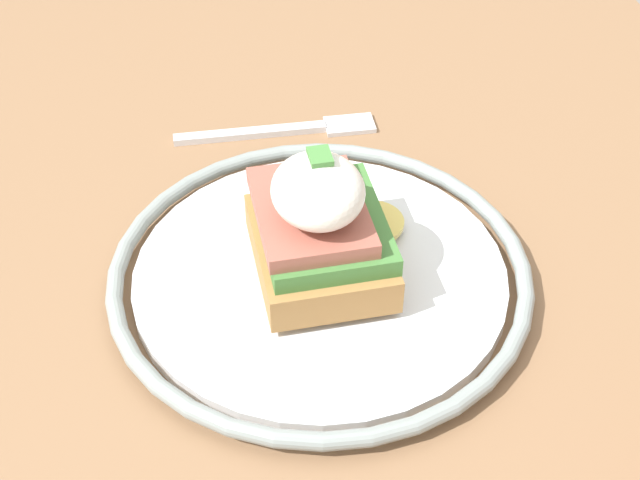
{
  "coord_description": "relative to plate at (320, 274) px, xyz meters",
  "views": [
    {
      "loc": [
        0.4,
        -0.05,
        1.13
      ],
      "look_at": [
        0.03,
        0.03,
        0.79
      ],
      "focal_mm": 50.0,
      "sensor_mm": 36.0,
      "label": 1
    }
  ],
  "objects": [
    {
      "name": "fork",
      "position": [
        -0.16,
        0.01,
        -0.01
      ],
      "size": [
        0.02,
        0.15,
        0.0
      ],
      "color": "silver",
      "rests_on": "dining_table"
    },
    {
      "name": "dining_table",
      "position": [
        -0.03,
        -0.03,
        -0.12
      ],
      "size": [
        1.16,
        0.76,
        0.75
      ],
      "color": "#846042",
      "rests_on": "ground_plane"
    },
    {
      "name": "sandwich",
      "position": [
        -0.0,
        -0.0,
        0.04
      ],
      "size": [
        0.1,
        0.1,
        0.08
      ],
      "color": "#9E703D",
      "rests_on": "plate"
    },
    {
      "name": "plate",
      "position": [
        0.0,
        0.0,
        0.0
      ],
      "size": [
        0.25,
        0.25,
        0.02
      ],
      "color": "silver",
      "rests_on": "dining_table"
    }
  ]
}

